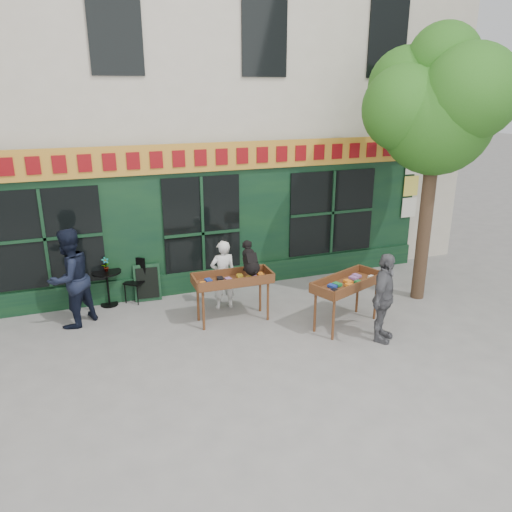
{
  "coord_description": "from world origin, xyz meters",
  "views": [
    {
      "loc": [
        -2.56,
        -7.99,
        4.36
      ],
      "look_at": [
        0.58,
        0.5,
        1.32
      ],
      "focal_mm": 35.0,
      "sensor_mm": 36.0,
      "label": 1
    }
  ],
  "objects_px": {
    "book_cart_right": "(347,286)",
    "man_left": "(70,278)",
    "book_cart_center": "(233,281)",
    "man_right": "(384,298)",
    "woman": "(223,275)",
    "dog": "(250,257)",
    "bistro_table": "(107,281)"
  },
  "relations": [
    {
      "from": "dog",
      "to": "woman",
      "type": "bearing_deg",
      "value": 117.26
    },
    {
      "from": "dog",
      "to": "bistro_table",
      "type": "relative_size",
      "value": 0.79
    },
    {
      "from": "book_cart_right",
      "to": "bistro_table",
      "type": "height_order",
      "value": "book_cart_right"
    },
    {
      "from": "man_right",
      "to": "bistro_table",
      "type": "relative_size",
      "value": 2.18
    },
    {
      "from": "book_cart_center",
      "to": "woman",
      "type": "xyz_separation_m",
      "value": [
        0.0,
        0.65,
        -0.09
      ]
    },
    {
      "from": "book_cart_center",
      "to": "man_right",
      "type": "xyz_separation_m",
      "value": [
        2.28,
        -1.71,
        0.0
      ]
    },
    {
      "from": "dog",
      "to": "man_right",
      "type": "height_order",
      "value": "man_right"
    },
    {
      "from": "man_right",
      "to": "dog",
      "type": "bearing_deg",
      "value": 97.35
    },
    {
      "from": "man_left",
      "to": "dog",
      "type": "bearing_deg",
      "value": 123.67
    },
    {
      "from": "woman",
      "to": "bistro_table",
      "type": "height_order",
      "value": "woman"
    },
    {
      "from": "woman",
      "to": "book_cart_center",
      "type": "bearing_deg",
      "value": 90.7
    },
    {
      "from": "book_cart_center",
      "to": "dog",
      "type": "distance_m",
      "value": 0.59
    },
    {
      "from": "woman",
      "to": "man_left",
      "type": "xyz_separation_m",
      "value": [
        -2.94,
        0.23,
        0.23
      ]
    },
    {
      "from": "bistro_table",
      "to": "dog",
      "type": "bearing_deg",
      "value": -32.44
    },
    {
      "from": "woman",
      "to": "man_right",
      "type": "relative_size",
      "value": 0.88
    },
    {
      "from": "dog",
      "to": "bistro_table",
      "type": "distance_m",
      "value": 3.16
    },
    {
      "from": "book_cart_right",
      "to": "man_right",
      "type": "relative_size",
      "value": 0.98
    },
    {
      "from": "dog",
      "to": "bistro_table",
      "type": "xyz_separation_m",
      "value": [
        -2.59,
        1.65,
        -0.75
      ]
    },
    {
      "from": "woman",
      "to": "book_cart_right",
      "type": "height_order",
      "value": "woman"
    },
    {
      "from": "woman",
      "to": "book_cart_right",
      "type": "bearing_deg",
      "value": 141.55
    },
    {
      "from": "dog",
      "to": "man_left",
      "type": "distance_m",
      "value": 3.44
    },
    {
      "from": "book_cart_right",
      "to": "man_left",
      "type": "bearing_deg",
      "value": 137.55
    },
    {
      "from": "woman",
      "to": "bistro_table",
      "type": "relative_size",
      "value": 1.92
    },
    {
      "from": "book_cart_center",
      "to": "man_left",
      "type": "height_order",
      "value": "man_left"
    },
    {
      "from": "book_cart_center",
      "to": "bistro_table",
      "type": "relative_size",
      "value": 1.98
    },
    {
      "from": "man_right",
      "to": "woman",
      "type": "bearing_deg",
      "value": 92.06
    },
    {
      "from": "man_right",
      "to": "man_left",
      "type": "relative_size",
      "value": 0.86
    },
    {
      "from": "book_cart_center",
      "to": "man_right",
      "type": "distance_m",
      "value": 2.85
    },
    {
      "from": "woman",
      "to": "man_right",
      "type": "xyz_separation_m",
      "value": [
        2.28,
        -2.36,
        0.1
      ]
    },
    {
      "from": "book_cart_center",
      "to": "man_right",
      "type": "bearing_deg",
      "value": -36.2
    },
    {
      "from": "dog",
      "to": "book_cart_right",
      "type": "bearing_deg",
      "value": -28.5
    },
    {
      "from": "book_cart_right",
      "to": "man_left",
      "type": "relative_size",
      "value": 0.84
    }
  ]
}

